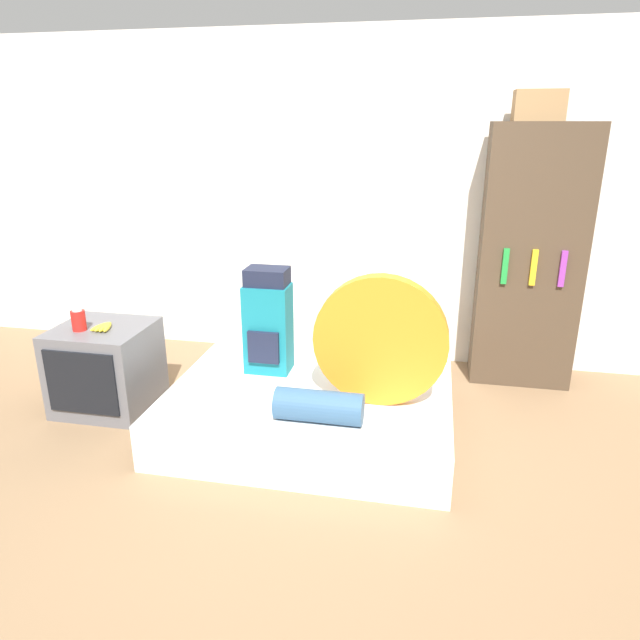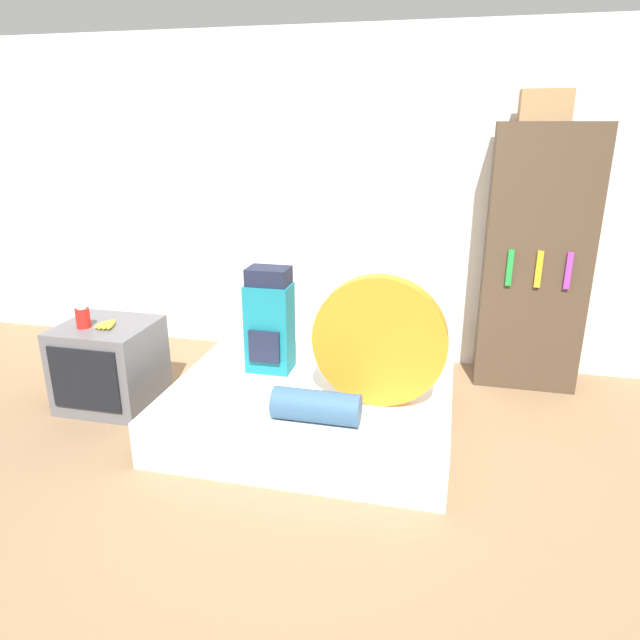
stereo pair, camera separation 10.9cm
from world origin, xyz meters
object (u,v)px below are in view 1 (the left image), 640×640
object	(u,v)px
backpack	(268,322)
bookshelf	(530,259)
tent_bag	(380,341)
sleeping_roll	(319,406)
television	(106,367)
canister	(79,320)
cardboard_box	(539,105)

from	to	relation	value
backpack	bookshelf	xyz separation A→B (m)	(1.76, 0.86, 0.32)
tent_bag	sleeping_roll	size ratio (longest dim) A/B	1.59
sleeping_roll	television	bearing A→B (deg)	164.64
canister	bookshelf	world-z (taller)	bookshelf
television	backpack	bearing A→B (deg)	9.85
bookshelf	cardboard_box	xyz separation A→B (m)	(-0.06, 0.02, 1.06)
backpack	sleeping_roll	xyz separation A→B (m)	(0.48, -0.64, -0.25)
canister	backpack	bearing A→B (deg)	12.70
canister	cardboard_box	world-z (taller)	cardboard_box
backpack	television	world-z (taller)	backpack
tent_bag	sleeping_roll	world-z (taller)	tent_bag
backpack	cardboard_box	world-z (taller)	cardboard_box
cardboard_box	tent_bag	bearing A→B (deg)	-127.02
bookshelf	cardboard_box	bearing A→B (deg)	159.78
sleeping_roll	cardboard_box	world-z (taller)	cardboard_box
tent_bag	canister	bearing A→B (deg)	178.55
cardboard_box	bookshelf	bearing A→B (deg)	-20.22
cardboard_box	television	bearing A→B (deg)	-159.10
sleeping_roll	bookshelf	bearing A→B (deg)	49.35
backpack	cardboard_box	size ratio (longest dim) A/B	2.16
backpack	canister	size ratio (longest dim) A/B	4.71
television	cardboard_box	xyz separation A→B (m)	(2.82, 1.08, 1.72)
canister	bookshelf	size ratio (longest dim) A/B	0.08
bookshelf	cardboard_box	distance (m)	1.06
sleeping_roll	cardboard_box	xyz separation A→B (m)	(1.22, 1.52, 1.63)
tent_bag	television	distance (m)	1.95
tent_bag	television	size ratio (longest dim) A/B	1.28
television	tent_bag	bearing A→B (deg)	-3.96
sleeping_roll	television	xyz separation A→B (m)	(-1.60, 0.44, -0.09)
canister	cardboard_box	distance (m)	3.42
tent_bag	television	bearing A→B (deg)	176.04
television	bookshelf	bearing A→B (deg)	20.07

